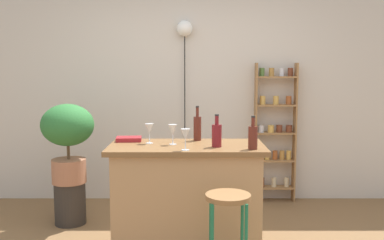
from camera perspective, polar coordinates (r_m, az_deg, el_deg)
name	(u,v)px	position (r m, az deg, el deg)	size (l,w,h in m)	color
back_wall	(187,81)	(5.15, -0.59, 5.10)	(6.40, 0.10, 2.80)	beige
kitchen_counter	(186,200)	(3.66, -0.79, -10.42)	(1.26, 0.62, 0.93)	tan
bar_stool	(227,220)	(3.11, 4.57, -12.87)	(0.31, 0.31, 0.69)	#196642
spice_shelf	(274,131)	(5.15, 10.63, -1.47)	(0.47, 0.14, 1.61)	#9E7042
plant_stool	(69,203)	(4.62, -15.68, -10.35)	(0.31, 0.31, 0.42)	#2D2823
potted_plant	(67,135)	(4.47, -15.97, -1.85)	(0.52, 0.47, 0.78)	#A86B4C
bottle_wine_red	(216,135)	(3.45, 3.11, -1.92)	(0.08, 0.08, 0.26)	maroon
bottle_vinegar	(196,127)	(3.75, 0.58, -0.98)	(0.07, 0.07, 0.30)	#5B2319
bottle_olive_oil	(252,137)	(3.38, 7.80, -2.17)	(0.07, 0.07, 0.26)	#5B2319
wine_glass_left	(172,130)	(3.55, -2.64, -1.34)	(0.07, 0.07, 0.16)	silver
wine_glass_center	(148,129)	(3.62, -5.69, -1.22)	(0.07, 0.07, 0.16)	silver
wine_glass_right	(184,135)	(3.30, -0.99, -1.96)	(0.07, 0.07, 0.16)	silver
cookbook	(128,139)	(3.76, -8.33, -2.47)	(0.21, 0.15, 0.04)	maroon
pendant_globe_light	(184,32)	(5.05, -1.08, 11.33)	(0.18, 0.18, 2.09)	black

